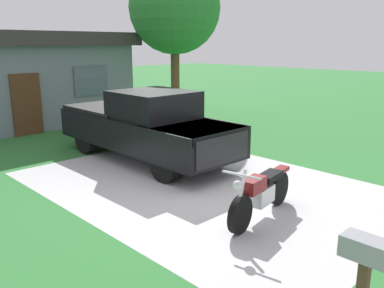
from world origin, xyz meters
TOP-DOWN VIEW (x-y plane):
  - ground_plane at (0.00, 0.00)m, footprint 80.00×80.00m
  - driveway_pad at (0.00, 0.00)m, footprint 5.66×8.05m
  - motorcycle at (-0.47, -1.88)m, footprint 2.20×0.75m
  - pickup_truck at (0.42, 2.66)m, footprint 2.05×5.64m
  - mailbox at (-2.43, -4.53)m, footprint 0.26×0.48m
  - shade_tree at (5.23, 6.69)m, footprint 3.67×3.67m

SIDE VIEW (x-z plane):
  - ground_plane at x=0.00m, z-range 0.00..0.00m
  - driveway_pad at x=0.00m, z-range 0.00..0.01m
  - motorcycle at x=-0.47m, z-range -0.07..1.02m
  - pickup_truck at x=0.42m, z-range 0.00..1.90m
  - mailbox at x=-2.43m, z-range 0.35..1.61m
  - shade_tree at x=5.23m, z-range 1.29..7.59m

